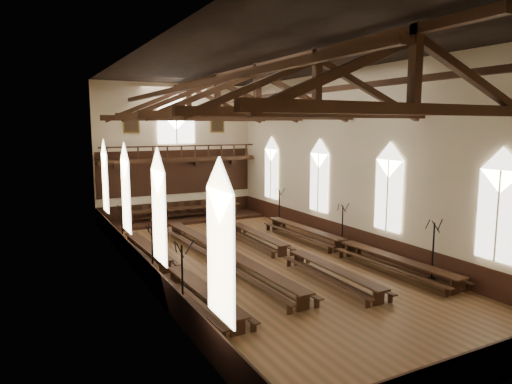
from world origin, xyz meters
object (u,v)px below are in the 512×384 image
candelabrum_left_near (183,292)px  refectory_row_a (170,267)px  candelabrum_right_mid (342,234)px  candelabrum_right_far (279,213)px  refectory_row_b (223,253)px  refectory_row_d (345,244)px  candelabrum_left_far (123,234)px  refectory_row_c (291,251)px  candelabrum_right_near (432,262)px  high_table (186,209)px  dais (186,219)px  candelabrum_left_mid (153,263)px

candelabrum_left_near → refectory_row_a: bearing=79.2°
refectory_row_a → candelabrum_right_mid: candelabrum_right_mid is taller
candelabrum_right_far → candelabrum_right_mid: bearing=-90.0°
candelabrum_left_near → refectory_row_b: bearing=52.8°
refectory_row_d → candelabrum_right_far: (0.77, 8.25, 0.22)m
candelabrum_left_near → candelabrum_right_far: size_ratio=1.08×
candelabrum_left_far → candelabrum_right_mid: size_ratio=0.97×
refectory_row_c → candelabrum_right_near: size_ratio=4.93×
candelabrum_right_mid → candelabrum_right_far: (-0.00, 7.06, -0.00)m
candelabrum_left_far → candelabrum_right_mid: 12.60m
refectory_row_d → candelabrum_right_far: candelabrum_right_far is taller
refectory_row_a → high_table: 12.88m
refectory_row_c → candelabrum_right_mid: 4.13m
refectory_row_a → candelabrum_right_near: bearing=-29.2°
candelabrum_right_mid → candelabrum_right_far: size_ratio=1.00×
refectory_row_d → candelabrum_right_far: bearing=84.7°
refectory_row_a → dais: (4.86, 11.92, -0.41)m
high_table → candelabrum_right_mid: (5.47, -11.27, -0.09)m
candelabrum_left_mid → candelabrum_right_near: candelabrum_right_near is taller
high_table → candelabrum_left_far: candelabrum_left_far is taller
refectory_row_a → refectory_row_b: refectory_row_b is taller
refectory_row_b → candelabrum_left_near: size_ratio=5.24×
refectory_row_b → candelabrum_right_mid: (7.28, -0.29, 0.23)m
refectory_row_b → refectory_row_d: 6.68m
candelabrum_left_mid → candelabrum_left_far: candelabrum_left_mid is taller
candelabrum_left_near → refectory_row_c: bearing=28.5°
candelabrum_right_far → candelabrum_right_near: bearing=-90.0°
candelabrum_left_near → candelabrum_right_near: bearing=-8.6°
refectory_row_c → candelabrum_left_far: bearing=135.9°
candelabrum_left_near → candelabrum_right_near: size_ratio=0.98×
refectory_row_a → candelabrum_right_near: (10.33, -5.76, 0.34)m
dais → candelabrum_left_near: size_ratio=4.13×
refectory_row_c → candelabrum_right_mid: bearing=12.5°
refectory_row_a → candelabrum_right_far: (10.33, 7.71, 0.27)m
refectory_row_c → high_table: (-1.45, 12.16, 0.37)m
high_table → candelabrum_left_near: (-5.63, -16.00, -0.03)m
refectory_row_c → dais: 12.25m
refectory_row_b → candelabrum_right_near: candelabrum_right_near is taller
candelabrum_right_mid → dais: bearing=115.9°
candelabrum_left_far → refectory_row_c: bearing=-44.1°
refectory_row_d → dais: bearing=110.7°
high_table → refectory_row_c: bearing=-83.2°
refectory_row_c → candelabrum_right_far: candelabrum_right_far is taller
refectory_row_a → high_table: size_ratio=1.64×
candelabrum_right_near → candelabrum_right_mid: (0.00, 6.42, -0.08)m
candelabrum_left_mid → candelabrum_right_mid: bearing=3.1°
refectory_row_b → refectory_row_d: refectory_row_d is taller
refectory_row_d → candelabrum_right_mid: size_ratio=5.71×
refectory_row_d → candelabrum_left_near: size_ratio=5.27×
refectory_row_d → candelabrum_right_near: candelabrum_right_near is taller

